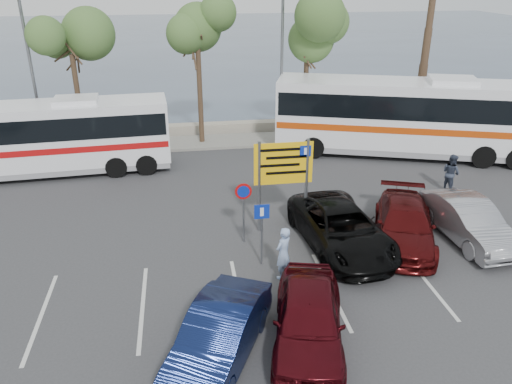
{
  "coord_description": "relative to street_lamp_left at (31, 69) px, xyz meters",
  "views": [
    {
      "loc": [
        -2.6,
        -13.57,
        9.22
      ],
      "look_at": [
        -0.05,
        3.0,
        1.71
      ],
      "focal_mm": 35.0,
      "sensor_mm": 36.0,
      "label": 1
    }
  ],
  "objects": [
    {
      "name": "ground",
      "position": [
        10.0,
        -13.52,
        -4.6
      ],
      "size": [
        120.0,
        120.0,
        0.0
      ],
      "primitive_type": "plane",
      "color": "#363739",
      "rests_on": "ground"
    },
    {
      "name": "kerb_strip",
      "position": [
        10.0,
        0.48,
        -4.52
      ],
      "size": [
        44.0,
        2.4,
        0.15
      ],
      "primitive_type": "cube",
      "color": "gray",
      "rests_on": "ground"
    },
    {
      "name": "seawall",
      "position": [
        10.0,
        2.48,
        -4.3
      ],
      "size": [
        48.0,
        0.8,
        0.6
      ],
      "primitive_type": "cube",
      "color": "#A09480",
      "rests_on": "ground"
    },
    {
      "name": "sea",
      "position": [
        10.0,
        46.48,
        -4.59
      ],
      "size": [
        140.0,
        140.0,
        0.0
      ],
      "primitive_type": "plane",
      "color": "#39475C",
      "rests_on": "ground"
    },
    {
      "name": "tree_left",
      "position": [
        2.0,
        0.48,
        1.41
      ],
      "size": [
        3.2,
        3.2,
        7.2
      ],
      "color": "#382619",
      "rests_on": "kerb_strip"
    },
    {
      "name": "tree_mid",
      "position": [
        8.5,
        0.48,
        2.06
      ],
      "size": [
        3.2,
        3.2,
        8.0
      ],
      "color": "#382619",
      "rests_on": "kerb_strip"
    },
    {
      "name": "tree_right",
      "position": [
        14.5,
        0.48,
        1.57
      ],
      "size": [
        3.2,
        3.2,
        7.4
      ],
      "color": "#382619",
      "rests_on": "kerb_strip"
    },
    {
      "name": "street_lamp_left",
      "position": [
        0.0,
        0.0,
        0.0
      ],
      "size": [
        0.45,
        1.15,
        8.01
      ],
      "color": "slate",
      "rests_on": "kerb_strip"
    },
    {
      "name": "street_lamp_right",
      "position": [
        13.0,
        0.0,
        0.0
      ],
      "size": [
        0.45,
        1.15,
        8.01
      ],
      "color": "slate",
      "rests_on": "kerb_strip"
    },
    {
      "name": "direction_sign",
      "position": [
        11.0,
        -10.32,
        -2.17
      ],
      "size": [
        2.2,
        0.12,
        3.6
      ],
      "color": "slate",
      "rests_on": "ground"
    },
    {
      "name": "sign_no_stop",
      "position": [
        9.4,
        -11.13,
        -3.02
      ],
      "size": [
        0.6,
        0.08,
        2.35
      ],
      "color": "slate",
      "rests_on": "ground"
    },
    {
      "name": "sign_parking",
      "position": [
        9.8,
        -12.73,
        -3.13
      ],
      "size": [
        0.5,
        0.07,
        2.25
      ],
      "color": "slate",
      "rests_on": "ground"
    },
    {
      "name": "lane_markings",
      "position": [
        8.86,
        -14.52,
        -4.6
      ],
      "size": [
        12.02,
        4.2,
        0.01
      ],
      "primitive_type": null,
      "color": "silver",
      "rests_on": "ground"
    },
    {
      "name": "coach_bus_left",
      "position": [
        0.75,
        -3.02,
        -2.88
      ],
      "size": [
        12.05,
        3.33,
        3.71
      ],
      "color": "white",
      "rests_on": "ground"
    },
    {
      "name": "coach_bus_right",
      "position": [
        19.14,
        -3.02,
        -2.64
      ],
      "size": [
        13.79,
        7.01,
        4.23
      ],
      "color": "white",
      "rests_on": "ground"
    },
    {
      "name": "car_blue",
      "position": [
        8.0,
        -17.02,
        -3.86
      ],
      "size": [
        3.36,
        4.71,
        1.47
      ],
      "primitive_type": "imported",
      "rotation": [
        0.0,
        0.0,
        -0.45
      ],
      "color": "#0D173F",
      "rests_on": "ground"
    },
    {
      "name": "car_maroon",
      "position": [
        15.2,
        -12.02,
        -3.88
      ],
      "size": [
        3.64,
        5.37,
        1.45
      ],
      "primitive_type": "imported",
      "rotation": [
        0.0,
        0.0,
        -0.36
      ],
      "color": "#4A0C0D",
      "rests_on": "ground"
    },
    {
      "name": "car_red",
      "position": [
        10.4,
        -16.76,
        -3.82
      ],
      "size": [
        2.9,
        4.87,
        1.55
      ],
      "primitive_type": "imported",
      "rotation": [
        0.0,
        0.0,
        -0.25
      ],
      "color": "#450910",
      "rests_on": "ground"
    },
    {
      "name": "suv_black",
      "position": [
        12.8,
        -12.02,
        -3.83
      ],
      "size": [
        3.08,
        5.74,
        1.53
      ],
      "primitive_type": "imported",
      "rotation": [
        0.0,
        0.0,
        0.1
      ],
      "color": "black",
      "rests_on": "ground"
    },
    {
      "name": "car_silver_b",
      "position": [
        17.6,
        -12.19,
        -3.84
      ],
      "size": [
        1.85,
        4.68,
        1.51
      ],
      "primitive_type": "imported",
      "rotation": [
        0.0,
        0.0,
        0.05
      ],
      "color": "#99999F",
      "rests_on": "ground"
    },
    {
      "name": "pedestrian_near",
      "position": [
        10.36,
        -13.61,
        -3.7
      ],
      "size": [
        0.78,
        0.76,
        1.8
      ],
      "primitive_type": "imported",
      "rotation": [
        0.0,
        0.0,
        3.85
      ],
      "color": "#8FA6D0",
      "rests_on": "ground"
    },
    {
      "name": "pedestrian_far",
      "position": [
        19.2,
        -7.93,
        -3.73
      ],
      "size": [
        0.9,
        1.01,
        1.74
      ],
      "primitive_type": "imported",
      "rotation": [
        0.0,
        0.0,
        1.9
      ],
      "color": "#31384A",
      "rests_on": "ground"
    }
  ]
}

